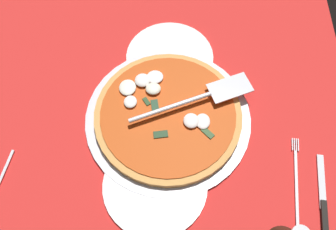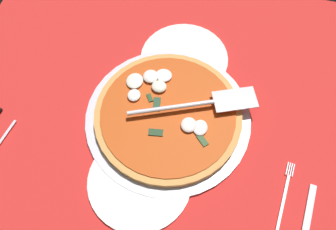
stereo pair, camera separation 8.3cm
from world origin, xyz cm
name	(u,v)px [view 2 (the right image)]	position (x,y,z in cm)	size (l,w,h in cm)	color
ground_plane	(145,124)	(0.00, 0.00, -0.40)	(97.56, 97.56, 0.80)	red
checker_pattern	(145,123)	(0.00, 0.00, 0.05)	(97.56, 97.56, 0.10)	white
pizza_pan	(168,118)	(-2.11, 5.01, 0.66)	(38.25, 38.25, 1.13)	silver
dinner_plate_left	(184,59)	(-19.71, 5.06, 0.60)	(22.13, 22.13, 1.00)	white
dinner_plate_right	(140,181)	(13.96, 2.62, 0.60)	(22.23, 22.23, 1.00)	white
pizza	(168,114)	(-2.31, 4.88, 2.24)	(33.77, 33.77, 3.31)	#D4944B
pizza_server	(200,104)	(-5.17, 11.67, 4.88)	(14.15, 28.39, 1.00)	silver
place_setting_far	(293,221)	(14.71, 35.23, 0.45)	(21.92, 13.85, 1.40)	white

